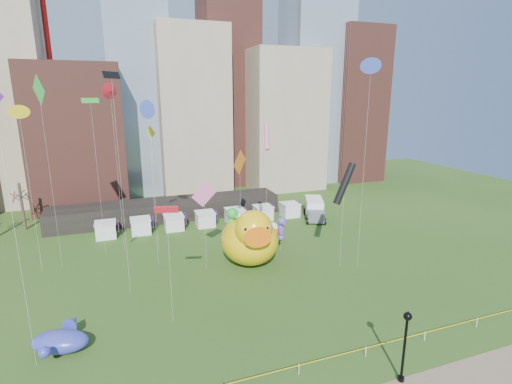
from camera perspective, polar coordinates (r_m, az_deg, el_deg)
name	(u,v)px	position (r m, az deg, el deg)	size (l,w,h in m)	color
ground	(299,374)	(32.41, 6.34, -25.27)	(160.00, 160.00, 0.00)	#294C17
skyline	(181,91)	(84.45, -11.02, 14.51)	(101.00, 23.00, 68.00)	brown
pavilion	(169,209)	(67.40, -12.83, -2.53)	(38.00, 6.00, 3.20)	black
vendor_tents	(205,219)	(62.67, -7.52, -4.04)	(33.24, 2.80, 2.40)	white
caution_tape	(299,367)	(31.98, 6.38, -24.33)	(50.00, 0.06, 0.90)	white
big_duck	(250,238)	(47.72, -0.83, -6.78)	(8.36, 10.39, 7.60)	#EAB70B
small_duck	(271,233)	(54.98, 2.19, -6.05)	(3.76, 4.66, 3.41)	white
seahorse_green	(232,221)	(48.52, -3.55, -4.34)	(1.53, 1.87, 6.93)	silver
seahorse_purple	(281,227)	(52.10, 3.79, -5.19)	(1.12, 1.42, 4.67)	silver
whale_inflatable	(61,340)	(37.61, -26.93, -18.95)	(5.20, 5.88, 2.05)	#443EAA
lamppost	(405,339)	(31.46, 21.24, -19.62)	(0.60, 0.60, 5.80)	black
box_truck	(314,208)	(66.86, 8.63, -2.43)	(5.43, 8.01, 3.21)	white
kite_0	(166,211)	(34.16, -13.13, -2.71)	(2.09, 0.90, 11.26)	silver
kite_1	(204,195)	(45.10, -7.70, -0.45)	(2.99, 0.11, 10.85)	silver
kite_2	(112,79)	(39.66, -20.60, 15.35)	(1.64, 1.74, 22.68)	silver
kite_3	(39,93)	(50.15, -29.46, 12.65)	(1.62, 3.00, 22.79)	silver
kite_4	(19,113)	(49.46, -31.70, 9.94)	(1.44, 0.63, 19.53)	silver
kite_5	(148,110)	(46.29, -15.71, 11.64)	(1.20, 2.03, 20.03)	silver
kite_6	(240,163)	(51.24, -2.41, 4.28)	(2.40, 2.25, 13.51)	silver
kite_8	(110,91)	(52.44, -20.78, 13.78)	(1.35, 1.83, 22.08)	silver
kite_9	(267,138)	(45.07, 1.60, 8.07)	(0.97, 1.81, 17.29)	silver
kite_10	(344,184)	(46.15, 12.97, 1.20)	(3.01, 1.25, 12.97)	silver
kite_11	(90,103)	(51.50, -23.32, 11.97)	(2.02, 0.98, 20.22)	silver
kite_12	(151,138)	(50.88, -15.26, 7.72)	(0.93, 1.38, 16.84)	silver
kite_13	(371,67)	(45.83, 16.67, 17.34)	(0.91, 1.66, 24.51)	silver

